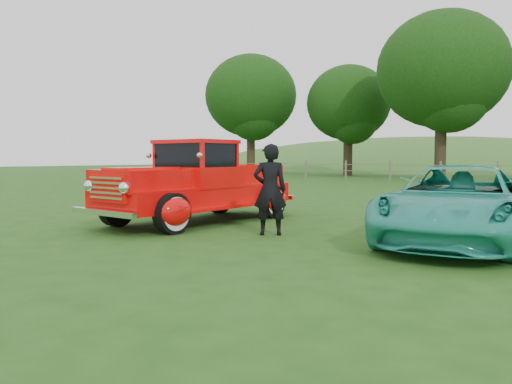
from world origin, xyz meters
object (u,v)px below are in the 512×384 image
Objects in this scene: tree_near_west at (442,70)px; tree_mid_west at (349,103)px; tree_far_west at (251,96)px; red_pickup at (198,186)px; man at (270,190)px; teal_sedan at (458,204)px.

tree_mid_west is at bearing 159.44° from tree_near_west.
tree_far_west is at bearing 176.42° from tree_near_west.
tree_mid_west is 29.42m from red_pickup.
tree_far_west reaches higher than tree_mid_west.
red_pickup is (2.54, -24.05, -6.00)m from tree_near_west.
man is at bearing -12.01° from red_pickup.
teal_sedan is (23.78, -24.28, -5.85)m from tree_far_west.
teal_sedan is at bearing -45.60° from tree_far_west.
tree_mid_west is 5.11× the size of man.
teal_sedan is at bearing -59.02° from tree_mid_west.
tree_near_west is at bearing -20.56° from tree_mid_west.
tree_far_west reaches higher than man.
teal_sedan is (15.78, -26.28, -4.91)m from tree_mid_west.
tree_near_west is 25.31m from teal_sedan.
man is (12.84, -27.55, -4.72)m from tree_mid_west.
teal_sedan is at bearing -71.53° from tree_near_west.
tree_mid_west reaches higher than red_pickup.
tree_mid_west is 31.04m from teal_sedan.
teal_sedan is 3.20m from man.
tree_near_west is 25.72m from man.
tree_mid_west is 8.63m from tree_near_west.
man is (-2.93, -1.26, 0.19)m from teal_sedan.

